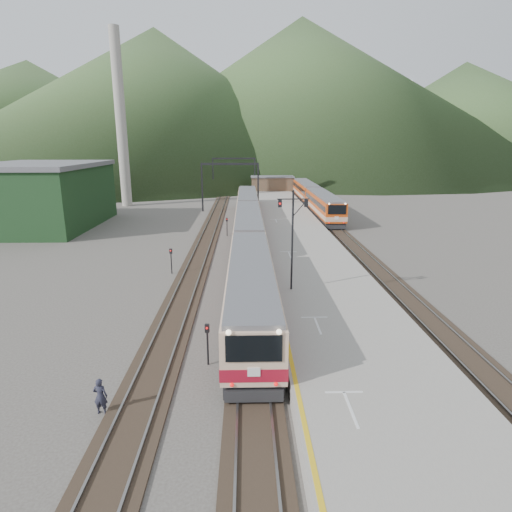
{
  "coord_description": "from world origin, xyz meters",
  "views": [
    {
      "loc": [
        -0.31,
        -16.66,
        11.2
      ],
      "look_at": [
        0.54,
        17.92,
        2.0
      ],
      "focal_mm": 30.0,
      "sensor_mm": 36.0,
      "label": 1
    }
  ],
  "objects_px": {
    "signal_mast": "(292,230)",
    "second_train": "(313,197)",
    "main_train": "(248,228)",
    "worker": "(100,396)"
  },
  "relations": [
    {
      "from": "worker",
      "to": "signal_mast",
      "type": "bearing_deg",
      "value": -122.12
    },
    {
      "from": "main_train",
      "to": "worker",
      "type": "height_order",
      "value": "main_train"
    },
    {
      "from": "main_train",
      "to": "second_train",
      "type": "distance_m",
      "value": 29.84
    },
    {
      "from": "main_train",
      "to": "signal_mast",
      "type": "xyz_separation_m",
      "value": [
        2.94,
        -17.43,
        3.29
      ]
    },
    {
      "from": "main_train",
      "to": "worker",
      "type": "bearing_deg",
      "value": -102.09
    },
    {
      "from": "main_train",
      "to": "signal_mast",
      "type": "bearing_deg",
      "value": -80.43
    },
    {
      "from": "signal_mast",
      "to": "second_train",
      "type": "bearing_deg",
      "value": 79.22
    },
    {
      "from": "main_train",
      "to": "second_train",
      "type": "bearing_deg",
      "value": 67.34
    },
    {
      "from": "main_train",
      "to": "second_train",
      "type": "relative_size",
      "value": 1.55
    },
    {
      "from": "second_train",
      "to": "signal_mast",
      "type": "bearing_deg",
      "value": -100.78
    }
  ]
}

